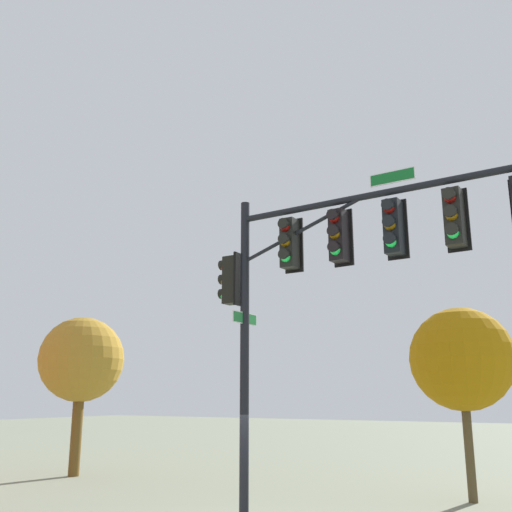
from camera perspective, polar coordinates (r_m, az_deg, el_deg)
The scene contains 3 objects.
signal_pole_assembly at distance 12.05m, azimuth 8.13°, elevation -0.48°, with size 7.15×1.06×7.31m.
tree_near at distance 18.37m, azimuth 19.55°, elevation -9.54°, with size 3.01×3.01×5.46m.
tree_mid at distance 23.86m, azimuth -16.76°, elevation -9.78°, with size 3.24×3.24×5.91m.
Camera 1 is at (6.70, -11.02, 2.88)m, focal length 40.75 mm.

